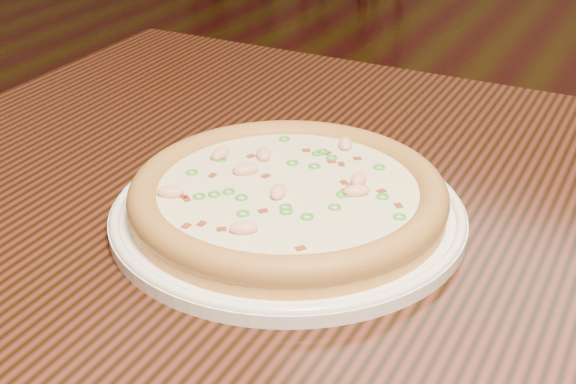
% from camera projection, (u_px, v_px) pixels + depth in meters
% --- Properties ---
extents(hero_table, '(1.20, 0.80, 0.75)m').
position_uv_depth(hero_table, '(420.00, 313.00, 0.78)').
color(hero_table, black).
rests_on(hero_table, ground).
extents(plate, '(0.33, 0.33, 0.02)m').
position_uv_depth(plate, '(288.00, 212.00, 0.74)').
color(plate, white).
rests_on(plate, hero_table).
extents(pizza, '(0.29, 0.29, 0.03)m').
position_uv_depth(pizza, '(288.00, 195.00, 0.73)').
color(pizza, gold).
rests_on(pizza, plate).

